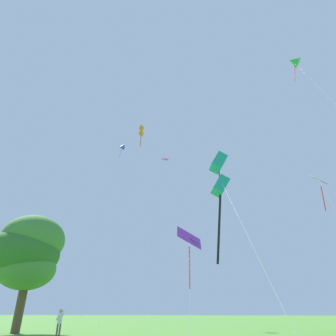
{
  "coord_description": "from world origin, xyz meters",
  "views": [
    {
      "loc": [
        0.49,
        -2.62,
        1.47
      ],
      "look_at": [
        -5.09,
        27.23,
        16.43
      ],
      "focal_mm": 31.46,
      "sensor_mm": 36.0,
      "label": 1
    }
  ],
  "objects_px": {
    "kite_green_small": "(294,62)",
    "kite_pink_low": "(164,169)",
    "person_with_spool": "(60,320)",
    "kite_blue_delta": "(122,147)",
    "kite_purple_streamer": "(189,247)",
    "kite_teal_box": "(219,177)",
    "kite_orange_box": "(141,132)",
    "tree_right_cluster": "(27,252)",
    "kite_yellow_diamond": "(321,187)"
  },
  "relations": [
    {
      "from": "kite_orange_box",
      "to": "person_with_spool",
      "type": "xyz_separation_m",
      "value": [
        1.65,
        -21.58,
        -28.55
      ]
    },
    {
      "from": "person_with_spool",
      "to": "kite_pink_low",
      "type": "bearing_deg",
      "value": 86.38
    },
    {
      "from": "kite_yellow_diamond",
      "to": "person_with_spool",
      "type": "relative_size",
      "value": 8.87
    },
    {
      "from": "kite_yellow_diamond",
      "to": "kite_purple_streamer",
      "type": "bearing_deg",
      "value": -151.68
    },
    {
      "from": "kite_green_small",
      "to": "kite_teal_box",
      "type": "relative_size",
      "value": 2.87
    },
    {
      "from": "kite_blue_delta",
      "to": "kite_pink_low",
      "type": "xyz_separation_m",
      "value": [
        8.51,
        -0.99,
        -5.89
      ]
    },
    {
      "from": "kite_blue_delta",
      "to": "tree_right_cluster",
      "type": "bearing_deg",
      "value": -87.93
    },
    {
      "from": "kite_blue_delta",
      "to": "tree_right_cluster",
      "type": "distance_m",
      "value": 32.78
    },
    {
      "from": "kite_pink_low",
      "to": "person_with_spool",
      "type": "bearing_deg",
      "value": -93.62
    },
    {
      "from": "kite_yellow_diamond",
      "to": "kite_blue_delta",
      "type": "bearing_deg",
      "value": 152.38
    },
    {
      "from": "kite_teal_box",
      "to": "kite_yellow_diamond",
      "type": "bearing_deg",
      "value": 59.97
    },
    {
      "from": "kite_orange_box",
      "to": "kite_purple_streamer",
      "type": "relative_size",
      "value": 3.83
    },
    {
      "from": "kite_purple_streamer",
      "to": "person_with_spool",
      "type": "height_order",
      "value": "kite_purple_streamer"
    },
    {
      "from": "kite_green_small",
      "to": "kite_purple_streamer",
      "type": "distance_m",
      "value": 20.57
    },
    {
      "from": "kite_green_small",
      "to": "person_with_spool",
      "type": "bearing_deg",
      "value": -169.61
    },
    {
      "from": "kite_orange_box",
      "to": "kite_pink_low",
      "type": "bearing_deg",
      "value": 50.22
    },
    {
      "from": "kite_green_small",
      "to": "kite_purple_streamer",
      "type": "relative_size",
      "value": 3.03
    },
    {
      "from": "kite_blue_delta",
      "to": "kite_purple_streamer",
      "type": "relative_size",
      "value": 3.8
    },
    {
      "from": "kite_teal_box",
      "to": "kite_pink_low",
      "type": "bearing_deg",
      "value": 105.98
    },
    {
      "from": "kite_green_small",
      "to": "tree_right_cluster",
      "type": "xyz_separation_m",
      "value": [
        -25.11,
        0.31,
        -17.41
      ]
    },
    {
      "from": "kite_teal_box",
      "to": "kite_orange_box",
      "type": "relative_size",
      "value": 0.28
    },
    {
      "from": "kite_orange_box",
      "to": "person_with_spool",
      "type": "height_order",
      "value": "kite_orange_box"
    },
    {
      "from": "kite_yellow_diamond",
      "to": "kite_teal_box",
      "type": "bearing_deg",
      "value": -120.03
    },
    {
      "from": "person_with_spool",
      "to": "tree_right_cluster",
      "type": "bearing_deg",
      "value": 147.95
    },
    {
      "from": "kite_pink_low",
      "to": "kite_purple_streamer",
      "type": "distance_m",
      "value": 28.28
    },
    {
      "from": "kite_yellow_diamond",
      "to": "kite_teal_box",
      "type": "xyz_separation_m",
      "value": [
        -10.63,
        -18.39,
        -6.16
      ]
    },
    {
      "from": "kite_pink_low",
      "to": "kite_purple_streamer",
      "type": "bearing_deg",
      "value": -73.1
    },
    {
      "from": "kite_blue_delta",
      "to": "person_with_spool",
      "type": "bearing_deg",
      "value": -75.41
    },
    {
      "from": "kite_teal_box",
      "to": "kite_blue_delta",
      "type": "xyz_separation_m",
      "value": [
        -17.74,
        33.24,
        22.57
      ]
    },
    {
      "from": "kite_green_small",
      "to": "kite_purple_streamer",
      "type": "bearing_deg",
      "value": 175.27
    },
    {
      "from": "kite_green_small",
      "to": "kite_pink_low",
      "type": "height_order",
      "value": "kite_pink_low"
    },
    {
      "from": "tree_right_cluster",
      "to": "kite_yellow_diamond",
      "type": "bearing_deg",
      "value": 15.89
    },
    {
      "from": "kite_green_small",
      "to": "kite_orange_box",
      "type": "height_order",
      "value": "kite_orange_box"
    },
    {
      "from": "kite_green_small",
      "to": "kite_yellow_diamond",
      "type": "xyz_separation_m",
      "value": [
        2.45,
        8.16,
        -10.17
      ]
    },
    {
      "from": "kite_green_small",
      "to": "tree_right_cluster",
      "type": "height_order",
      "value": "kite_green_small"
    },
    {
      "from": "kite_pink_low",
      "to": "person_with_spool",
      "type": "height_order",
      "value": "kite_pink_low"
    },
    {
      "from": "kite_orange_box",
      "to": "person_with_spool",
      "type": "distance_m",
      "value": 35.83
    },
    {
      "from": "kite_orange_box",
      "to": "kite_blue_delta",
      "type": "bearing_deg",
      "value": 136.85
    },
    {
      "from": "kite_blue_delta",
      "to": "kite_orange_box",
      "type": "bearing_deg",
      "value": -43.15
    },
    {
      "from": "kite_orange_box",
      "to": "kite_pink_low",
      "type": "xyz_separation_m",
      "value": [
        3.27,
        3.92,
        -5.64
      ]
    },
    {
      "from": "kite_blue_delta",
      "to": "kite_purple_streamer",
      "type": "bearing_deg",
      "value": -55.97
    },
    {
      "from": "kite_teal_box",
      "to": "kite_blue_delta",
      "type": "height_order",
      "value": "kite_blue_delta"
    },
    {
      "from": "kite_green_small",
      "to": "kite_yellow_diamond",
      "type": "relative_size",
      "value": 1.62
    },
    {
      "from": "kite_pink_low",
      "to": "person_with_spool",
      "type": "xyz_separation_m",
      "value": [
        -1.61,
        -25.5,
        -22.92
      ]
    },
    {
      "from": "kite_orange_box",
      "to": "tree_right_cluster",
      "type": "xyz_separation_m",
      "value": [
        -4.42,
        -17.78,
        -23.39
      ]
    },
    {
      "from": "kite_green_small",
      "to": "person_with_spool",
      "type": "distance_m",
      "value": 29.73
    },
    {
      "from": "kite_teal_box",
      "to": "tree_right_cluster",
      "type": "bearing_deg",
      "value": 148.06
    },
    {
      "from": "kite_purple_streamer",
      "to": "kite_yellow_diamond",
      "type": "bearing_deg",
      "value": 28.32
    },
    {
      "from": "kite_teal_box",
      "to": "kite_orange_box",
      "type": "height_order",
      "value": "kite_orange_box"
    },
    {
      "from": "kite_blue_delta",
      "to": "kite_purple_streamer",
      "type": "distance_m",
      "value": 35.59
    }
  ]
}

